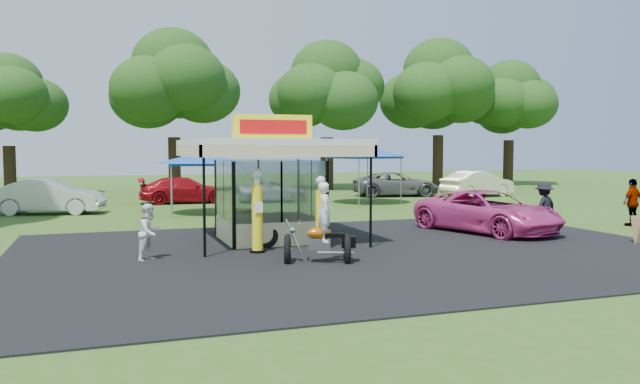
# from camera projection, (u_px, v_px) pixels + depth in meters

# --- Properties ---
(ground) EXTENTS (120.00, 120.00, 0.00)m
(ground) POSITION_uv_depth(u_px,v_px,m) (389.00, 263.00, 16.77)
(ground) COLOR #34581B
(ground) RESTS_ON ground
(asphalt_apron) EXTENTS (20.00, 14.00, 0.04)m
(asphalt_apron) POSITION_uv_depth(u_px,v_px,m) (360.00, 251.00, 18.65)
(asphalt_apron) COLOR black
(asphalt_apron) RESTS_ON ground
(gas_station_kiosk) EXTENTS (5.40, 5.40, 4.18)m
(gas_station_kiosk) POSITION_uv_depth(u_px,v_px,m) (269.00, 188.00, 20.68)
(gas_station_kiosk) COLOR white
(gas_station_kiosk) RESTS_ON ground
(gas_pump_left) EXTENTS (0.47, 0.47, 2.51)m
(gas_pump_left) POSITION_uv_depth(u_px,v_px,m) (257.00, 213.00, 18.27)
(gas_pump_left) COLOR black
(gas_pump_left) RESTS_ON ground
(gas_pump_right) EXTENTS (0.43, 0.43, 2.29)m
(gas_pump_right) POSITION_uv_depth(u_px,v_px,m) (320.00, 215.00, 18.77)
(gas_pump_right) COLOR black
(gas_pump_right) RESTS_ON ground
(motorcycle) EXTENTS (2.01, 1.41, 2.28)m
(motorcycle) POSITION_uv_depth(u_px,v_px,m) (323.00, 231.00, 16.70)
(motorcycle) COLOR black
(motorcycle) RESTS_ON ground
(spare_tires) EXTENTS (0.98, 0.68, 0.81)m
(spare_tires) POSITION_uv_depth(u_px,v_px,m) (263.00, 235.00, 19.34)
(spare_tires) COLOR black
(spare_tires) RESTS_ON ground
(kiosk_car) EXTENTS (2.82, 1.13, 0.96)m
(kiosk_car) POSITION_uv_depth(u_px,v_px,m) (254.00, 220.00, 22.84)
(kiosk_car) COLOR yellow
(kiosk_car) RESTS_ON ground
(pink_sedan) EXTENTS (4.01, 6.09, 1.56)m
(pink_sedan) POSITION_uv_depth(u_px,v_px,m) (488.00, 212.00, 22.80)
(pink_sedan) COLOR #D73A8B
(pink_sedan) RESTS_ON ground
(spectator_west) EXTENTS (0.96, 0.97, 1.58)m
(spectator_west) POSITION_uv_depth(u_px,v_px,m) (150.00, 232.00, 17.15)
(spectator_west) COLOR white
(spectator_west) RESTS_ON ground
(spectator_east_a) EXTENTS (1.31, 0.95, 1.82)m
(spectator_east_a) POSITION_uv_depth(u_px,v_px,m) (544.00, 207.00, 23.35)
(spectator_east_a) COLOR black
(spectator_east_a) RESTS_ON ground
(spectator_east_b) EXTENTS (1.18, 0.65, 1.90)m
(spectator_east_b) POSITION_uv_depth(u_px,v_px,m) (633.00, 202.00, 24.80)
(spectator_east_b) COLOR gray
(spectator_east_b) RESTS_ON ground
(bg_car_a) EXTENTS (5.22, 2.79, 1.63)m
(bg_car_a) POSITION_uv_depth(u_px,v_px,m) (49.00, 197.00, 29.35)
(bg_car_a) COLOR beige
(bg_car_a) RESTS_ON ground
(bg_car_b) EXTENTS (5.17, 2.27, 1.48)m
(bg_car_b) POSITION_uv_depth(u_px,v_px,m) (185.00, 190.00, 35.29)
(bg_car_b) COLOR #A20C13
(bg_car_b) RESTS_ON ground
(bg_car_c) EXTENTS (4.36, 2.47, 1.40)m
(bg_car_c) POSITION_uv_depth(u_px,v_px,m) (273.00, 190.00, 35.94)
(bg_car_c) COLOR #BBBCC0
(bg_car_c) RESTS_ON ground
(bg_car_d) EXTENTS (5.93, 3.50, 1.55)m
(bg_car_d) POSITION_uv_depth(u_px,v_px,m) (397.00, 184.00, 40.46)
(bg_car_d) COLOR #5C5C5E
(bg_car_d) RESTS_ON ground
(bg_car_e) EXTENTS (5.30, 2.81, 1.66)m
(bg_car_e) POSITION_uv_depth(u_px,v_px,m) (478.00, 184.00, 39.91)
(bg_car_e) COLOR #F3EDBA
(bg_car_e) RESTS_ON ground
(tent_west) EXTENTS (4.14, 4.14, 2.90)m
(tent_west) POSITION_uv_depth(u_px,v_px,m) (200.00, 159.00, 29.21)
(tent_west) COLOR gray
(tent_west) RESTS_ON ground
(tent_east) EXTENTS (4.57, 4.57, 3.19)m
(tent_east) POSITION_uv_depth(u_px,v_px,m) (364.00, 152.00, 34.94)
(tent_east) COLOR gray
(tent_east) RESTS_ON ground
(oak_far_b) EXTENTS (7.58, 7.58, 9.04)m
(oak_far_b) POSITION_uv_depth(u_px,v_px,m) (8.00, 107.00, 40.35)
(oak_far_b) COLOR black
(oak_far_b) RESTS_ON ground
(oak_far_c) EXTENTS (9.25, 9.25, 10.90)m
(oak_far_c) POSITION_uv_depth(u_px,v_px,m) (173.00, 92.00, 41.93)
(oak_far_c) COLOR black
(oak_far_c) RESTS_ON ground
(oak_far_d) EXTENTS (9.16, 9.16, 10.90)m
(oak_far_d) POSITION_uv_depth(u_px,v_px,m) (327.00, 97.00, 46.64)
(oak_far_d) COLOR black
(oak_far_d) RESTS_ON ground
(oak_far_e) EXTENTS (9.71, 9.71, 11.55)m
(oak_far_e) POSITION_uv_depth(u_px,v_px,m) (439.00, 95.00, 49.60)
(oak_far_e) COLOR black
(oak_far_e) RESTS_ON ground
(oak_far_f) EXTENTS (8.57, 8.57, 10.33)m
(oak_far_f) POSITION_uv_depth(u_px,v_px,m) (509.00, 107.00, 52.79)
(oak_far_f) COLOR black
(oak_far_f) RESTS_ON ground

